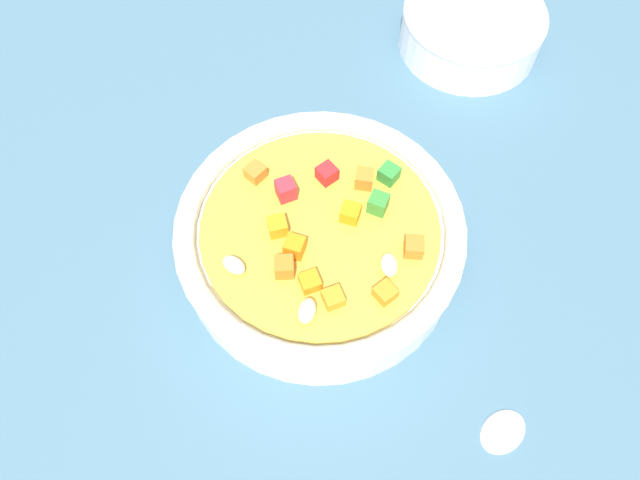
{
  "coord_description": "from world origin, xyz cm",
  "views": [
    {
      "loc": [
        -7.37,
        -19.93,
        40.54
      ],
      "look_at": [
        0.0,
        0.0,
        2.28
      ],
      "focal_mm": 32.96,
      "sensor_mm": 36.0,
      "label": 1
    }
  ],
  "objects": [
    {
      "name": "ground_plane",
      "position": [
        0.0,
        0.0,
        -1.0
      ],
      "size": [
        140.0,
        140.0,
        2.0
      ],
      "primitive_type": "cube",
      "color": "#42667A"
    },
    {
      "name": "soup_bowl_main",
      "position": [
        0.0,
        -0.01,
        2.7
      ],
      "size": [
        21.03,
        21.03,
        5.75
      ],
      "color": "white",
      "rests_on": "ground_plane"
    },
    {
      "name": "side_bowl_small",
      "position": [
        21.21,
        16.44,
        2.27
      ],
      "size": [
        13.21,
        13.21,
        5.09
      ],
      "color": "white",
      "rests_on": "ground_plane"
    }
  ]
}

